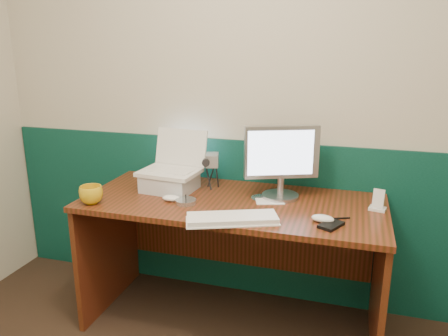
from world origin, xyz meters
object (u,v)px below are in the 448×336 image
(laptop, at_px, (169,151))
(camcorder, at_px, (212,173))
(monitor, at_px, (281,162))
(mug, at_px, (91,195))
(keyboard, at_px, (232,219))
(desk, at_px, (232,263))

(laptop, bearing_deg, camcorder, 32.40)
(monitor, distance_m, mug, 1.02)
(laptop, relative_size, camcorder, 1.82)
(keyboard, bearing_deg, camcorder, 96.48)
(laptop, distance_m, keyboard, 0.62)
(mug, distance_m, camcorder, 0.68)
(keyboard, height_order, mug, mug)
(keyboard, distance_m, camcorder, 0.52)
(laptop, bearing_deg, keyboard, -31.00)
(monitor, bearing_deg, camcorder, 150.54)
(desk, distance_m, mug, 0.85)
(desk, distance_m, monitor, 0.63)
(desk, height_order, camcorder, camcorder)
(desk, distance_m, keyboard, 0.49)
(desk, relative_size, keyboard, 3.78)
(desk, relative_size, monitor, 4.05)
(monitor, relative_size, keyboard, 0.93)
(keyboard, bearing_deg, desk, 83.72)
(desk, bearing_deg, laptop, 171.26)
(monitor, relative_size, camcorder, 2.24)
(camcorder, bearing_deg, desk, -60.88)
(monitor, distance_m, keyboard, 0.47)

